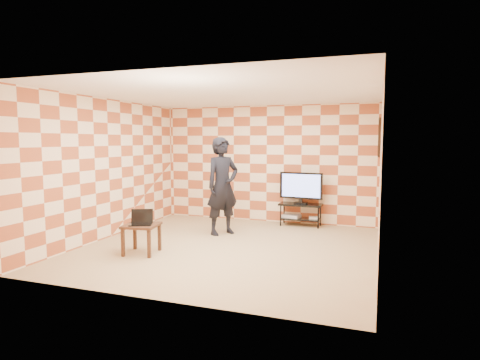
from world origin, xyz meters
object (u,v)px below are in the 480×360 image
at_px(person, 223,186).
at_px(tv_stand, 301,210).
at_px(tv, 301,186).
at_px(side_table, 141,229).

bearing_deg(person, tv_stand, -9.86).
relative_size(tv, person, 0.49).
xyz_separation_m(tv, side_table, (-2.12, -3.05, -0.47)).
height_order(tv_stand, tv, tv).
distance_m(side_table, person, 2.01).
distance_m(tv, person, 1.87).
relative_size(side_table, person, 0.32).
distance_m(tv_stand, person, 1.97).
relative_size(tv_stand, person, 0.48).
relative_size(tv, side_table, 1.55).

